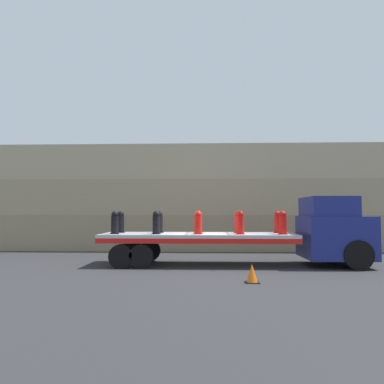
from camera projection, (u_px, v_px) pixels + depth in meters
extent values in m
plane|color=#2D2D30|center=(198.00, 265.00, 15.58)|extent=(120.00, 120.00, 0.00)
cube|color=gray|center=(201.00, 232.00, 22.20)|extent=(60.00, 3.00, 2.04)
cube|color=tan|center=(201.00, 198.00, 22.46)|extent=(60.00, 3.00, 2.04)
cube|color=tan|center=(201.00, 164.00, 22.73)|extent=(60.00, 3.00, 2.04)
cube|color=navy|center=(335.00, 237.00, 15.42)|extent=(2.60, 2.59, 1.72)
cube|color=navy|center=(328.00, 207.00, 15.50)|extent=(1.82, 2.38, 0.79)
cube|color=black|center=(352.00, 229.00, 15.41)|extent=(1.04, 2.28, 0.96)
cylinder|color=black|center=(358.00, 255.00, 14.15)|extent=(1.14, 0.28, 1.14)
cylinder|color=black|center=(336.00, 249.00, 16.60)|extent=(1.14, 0.28, 1.14)
cube|color=#B2B2B7|center=(198.00, 235.00, 15.65)|extent=(8.02, 2.41, 0.13)
cube|color=red|center=(198.00, 241.00, 14.48)|extent=(8.02, 0.08, 0.20)
cube|color=red|center=(199.00, 237.00, 16.80)|extent=(8.02, 0.08, 0.20)
cylinder|color=black|center=(141.00, 256.00, 14.58)|extent=(0.94, 0.30, 0.94)
cylinder|color=black|center=(150.00, 251.00, 16.79)|extent=(0.94, 0.30, 0.94)
cylinder|color=black|center=(121.00, 256.00, 14.62)|extent=(0.94, 0.30, 0.94)
cylinder|color=black|center=(132.00, 251.00, 16.82)|extent=(0.94, 0.30, 0.94)
cylinder|color=black|center=(115.00, 234.00, 15.25)|extent=(0.37, 0.37, 0.03)
cylinder|color=black|center=(115.00, 225.00, 15.27)|extent=(0.30, 0.30, 0.74)
sphere|color=black|center=(115.00, 214.00, 15.30)|extent=(0.28, 0.28, 0.28)
cylinder|color=black|center=(114.00, 223.00, 15.08)|extent=(0.13, 0.10, 0.13)
cylinder|color=black|center=(116.00, 223.00, 15.48)|extent=(0.13, 0.10, 0.13)
cylinder|color=black|center=(121.00, 232.00, 16.31)|extent=(0.37, 0.37, 0.03)
cylinder|color=black|center=(121.00, 224.00, 16.33)|extent=(0.30, 0.30, 0.74)
sphere|color=black|center=(121.00, 214.00, 16.35)|extent=(0.28, 0.28, 0.28)
cylinder|color=black|center=(120.00, 222.00, 16.13)|extent=(0.13, 0.10, 0.13)
cylinder|color=black|center=(122.00, 222.00, 16.53)|extent=(0.13, 0.10, 0.13)
cylinder|color=black|center=(156.00, 234.00, 15.19)|extent=(0.37, 0.37, 0.03)
cylinder|color=black|center=(156.00, 225.00, 15.21)|extent=(0.30, 0.30, 0.74)
sphere|color=black|center=(156.00, 214.00, 15.23)|extent=(0.28, 0.28, 0.28)
cylinder|color=black|center=(156.00, 223.00, 15.01)|extent=(0.13, 0.10, 0.13)
cylinder|color=black|center=(157.00, 223.00, 15.41)|extent=(0.13, 0.10, 0.13)
cylinder|color=black|center=(159.00, 232.00, 16.24)|extent=(0.37, 0.37, 0.03)
cylinder|color=black|center=(159.00, 224.00, 16.26)|extent=(0.30, 0.30, 0.74)
sphere|color=black|center=(160.00, 214.00, 16.29)|extent=(0.28, 0.28, 0.28)
cylinder|color=black|center=(159.00, 222.00, 16.07)|extent=(0.13, 0.10, 0.13)
cylinder|color=black|center=(160.00, 222.00, 16.47)|extent=(0.13, 0.10, 0.13)
cylinder|color=red|center=(198.00, 234.00, 15.12)|extent=(0.37, 0.37, 0.03)
cylinder|color=red|center=(198.00, 225.00, 15.14)|extent=(0.30, 0.30, 0.74)
sphere|color=red|center=(198.00, 214.00, 15.16)|extent=(0.28, 0.28, 0.28)
cylinder|color=red|center=(198.00, 223.00, 14.95)|extent=(0.13, 0.10, 0.13)
cylinder|color=red|center=(198.00, 223.00, 15.34)|extent=(0.13, 0.10, 0.13)
cylinder|color=red|center=(199.00, 232.00, 16.18)|extent=(0.37, 0.37, 0.03)
cylinder|color=red|center=(199.00, 224.00, 16.20)|extent=(0.30, 0.30, 0.74)
sphere|color=red|center=(199.00, 214.00, 16.22)|extent=(0.28, 0.28, 0.28)
cylinder|color=red|center=(198.00, 222.00, 16.00)|extent=(0.13, 0.10, 0.13)
cylinder|color=red|center=(199.00, 222.00, 16.40)|extent=(0.13, 0.10, 0.13)
cylinder|color=red|center=(240.00, 234.00, 15.06)|extent=(0.37, 0.37, 0.03)
cylinder|color=red|center=(240.00, 225.00, 15.07)|extent=(0.30, 0.30, 0.74)
sphere|color=red|center=(240.00, 214.00, 15.10)|extent=(0.28, 0.28, 0.28)
cylinder|color=red|center=(241.00, 223.00, 14.88)|extent=(0.13, 0.10, 0.13)
cylinder|color=red|center=(240.00, 223.00, 15.28)|extent=(0.13, 0.10, 0.13)
cylinder|color=red|center=(238.00, 232.00, 16.11)|extent=(0.37, 0.37, 0.03)
cylinder|color=red|center=(238.00, 224.00, 16.13)|extent=(0.30, 0.30, 0.74)
sphere|color=red|center=(238.00, 214.00, 16.15)|extent=(0.28, 0.28, 0.28)
cylinder|color=red|center=(238.00, 222.00, 15.94)|extent=(0.13, 0.10, 0.13)
cylinder|color=red|center=(238.00, 222.00, 16.33)|extent=(0.13, 0.10, 0.13)
cylinder|color=red|center=(283.00, 234.00, 14.99)|extent=(0.37, 0.37, 0.03)
cylinder|color=red|center=(283.00, 225.00, 15.01)|extent=(0.30, 0.30, 0.74)
sphere|color=red|center=(283.00, 214.00, 15.03)|extent=(0.28, 0.28, 0.28)
cylinder|color=red|center=(284.00, 223.00, 14.81)|extent=(0.13, 0.10, 0.13)
cylinder|color=red|center=(282.00, 223.00, 15.21)|extent=(0.13, 0.10, 0.13)
cylinder|color=red|center=(278.00, 233.00, 16.05)|extent=(0.37, 0.37, 0.03)
cylinder|color=red|center=(278.00, 224.00, 16.07)|extent=(0.30, 0.30, 0.74)
sphere|color=red|center=(278.00, 214.00, 16.09)|extent=(0.28, 0.28, 0.28)
cylinder|color=red|center=(279.00, 222.00, 15.87)|extent=(0.13, 0.10, 0.13)
cylinder|color=red|center=(277.00, 222.00, 16.27)|extent=(0.13, 0.10, 0.13)
cube|color=yellow|center=(198.00, 211.00, 15.70)|extent=(0.05, 2.61, 0.01)
cube|color=yellow|center=(239.00, 211.00, 15.63)|extent=(0.05, 2.61, 0.01)
cube|color=black|center=(252.00, 282.00, 11.62)|extent=(0.44, 0.44, 0.03)
cone|color=orange|center=(252.00, 273.00, 11.63)|extent=(0.34, 0.34, 0.56)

